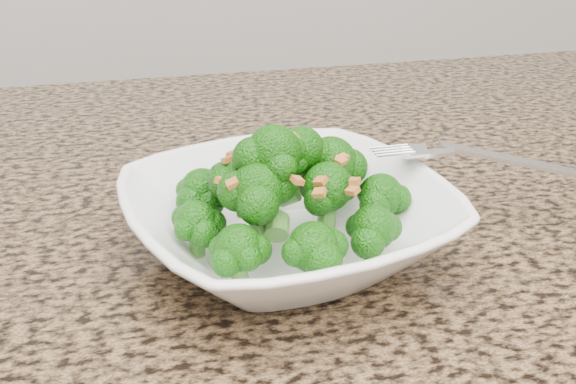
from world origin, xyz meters
name	(u,v)px	position (x,y,z in m)	size (l,w,h in m)	color
granite_counter	(109,340)	(0.00, 0.30, 0.89)	(1.64, 1.04, 0.03)	brown
bowl	(288,223)	(0.12, 0.35, 0.93)	(0.22, 0.22, 0.05)	white
broccoli_pile	(288,144)	(0.12, 0.35, 0.98)	(0.19, 0.19, 0.06)	#17620B
garlic_topping	(288,93)	(0.12, 0.35, 1.02)	(0.11, 0.11, 0.01)	#BB6F2D
fork	(444,152)	(0.25, 0.37, 0.96)	(0.17, 0.03, 0.01)	silver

